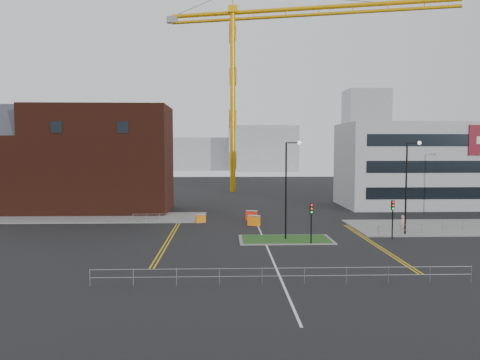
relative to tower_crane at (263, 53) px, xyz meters
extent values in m
plane|color=black|center=(-3.65, -53.58, -26.05)|extent=(200.00, 200.00, 0.00)
cube|color=slate|center=(-23.65, -31.58, -25.99)|extent=(28.00, 8.00, 0.12)
cube|color=slate|center=(18.35, -39.58, -25.99)|extent=(24.00, 10.00, 0.12)
cube|color=slate|center=(-1.65, -45.58, -26.01)|extent=(8.60, 4.60, 0.08)
cube|color=#1E4717|center=(-1.65, -45.58, -25.99)|extent=(8.00, 4.00, 0.12)
cube|color=#461C11|center=(-23.65, -25.58, -19.05)|extent=(18.00, 10.00, 14.00)
cube|color=black|center=(-27.65, -30.60, -15.04)|extent=(1.40, 0.10, 1.40)
cube|color=black|center=(-19.65, -30.60, -15.04)|extent=(1.40, 0.10, 1.40)
cube|color=#461C11|center=(-35.65, -25.58, -21.05)|extent=(6.00, 10.00, 10.00)
cube|color=#2D3038|center=(-35.65, -25.58, -16.05)|extent=(6.40, 8.49, 8.49)
cube|color=#A4A7A9|center=(22.35, -21.58, -20.05)|extent=(25.00, 12.00, 12.00)
cube|color=black|center=(22.35, -27.60, -23.55)|extent=(22.00, 0.10, 1.60)
cube|color=black|center=(22.35, -27.60, -20.05)|extent=(22.00, 0.10, 1.60)
cube|color=black|center=(22.35, -27.60, -16.54)|extent=(22.00, 0.10, 1.60)
cylinder|color=#DF9E0D|center=(-5.65, 1.42, -9.19)|extent=(1.00, 1.00, 33.72)
cube|color=#DF9E0D|center=(-5.65, 1.42, 8.27)|extent=(2.19, 2.19, 1.20)
cylinder|color=#DF9E0D|center=(-5.65, 1.42, 9.67)|extent=(0.24, 0.24, 4.00)
cylinder|color=#DF9E0D|center=(13.74, -3.46, 7.67)|extent=(38.98, 10.54, 0.80)
cylinder|color=#DF9E0D|center=(-11.47, 2.89, 7.67)|extent=(11.83, 3.71, 0.80)
cube|color=gray|center=(-17.29, 4.35, 7.07)|extent=(2.23, 1.65, 1.20)
cylinder|color=black|center=(-1.65, -45.58, -21.55)|extent=(0.16, 0.16, 9.00)
cylinder|color=black|center=(-1.05, -45.58, -17.05)|extent=(1.20, 0.10, 0.10)
sphere|color=silver|center=(-0.45, -45.58, -17.05)|extent=(0.36, 0.36, 0.36)
cylinder|color=black|center=(10.35, -43.58, -21.55)|extent=(0.16, 0.16, 9.00)
cylinder|color=black|center=(10.95, -43.58, -17.05)|extent=(1.20, 0.10, 0.10)
sphere|color=silver|center=(11.55, -43.58, -17.05)|extent=(0.36, 0.36, 0.36)
cylinder|color=black|center=(0.35, -47.58, -24.55)|extent=(0.12, 0.12, 3.00)
cube|color=black|center=(0.35, -47.58, -22.85)|extent=(0.28, 0.22, 0.90)
sphere|color=red|center=(0.35, -47.71, -22.55)|extent=(0.18, 0.18, 0.18)
sphere|color=orange|center=(0.35, -47.71, -22.85)|extent=(0.18, 0.18, 0.18)
sphere|color=#0CCC33|center=(0.35, -47.71, -23.15)|extent=(0.18, 0.18, 0.18)
cylinder|color=black|center=(8.35, -45.58, -24.55)|extent=(0.12, 0.12, 3.00)
cube|color=black|center=(8.35, -45.58, -22.85)|extent=(0.28, 0.22, 0.90)
sphere|color=red|center=(8.35, -45.71, -22.55)|extent=(0.18, 0.18, 0.18)
sphere|color=orange|center=(8.35, -45.71, -22.85)|extent=(0.18, 0.18, 0.18)
sphere|color=#0CCC33|center=(8.35, -45.71, -23.15)|extent=(0.18, 0.18, 0.18)
cylinder|color=gray|center=(-3.65, -59.58, -25.00)|extent=(24.00, 0.04, 0.04)
cylinder|color=gray|center=(-3.65, -59.58, -25.50)|extent=(24.00, 0.04, 0.04)
cylinder|color=gray|center=(-15.65, -59.58, -25.50)|extent=(0.05, 0.05, 1.10)
cylinder|color=gray|center=(8.35, -59.58, -25.50)|extent=(0.05, 0.05, 1.10)
cylinder|color=gray|center=(-14.65, -35.58, -25.00)|extent=(6.00, 0.04, 0.04)
cylinder|color=gray|center=(-14.65, -35.58, -25.50)|extent=(6.00, 0.04, 0.04)
cylinder|color=gray|center=(-17.65, -35.58, -25.50)|extent=(0.05, 0.05, 1.10)
cylinder|color=gray|center=(-11.65, -35.58, -25.50)|extent=(0.05, 0.05, 1.10)
cylinder|color=gray|center=(16.85, -42.08, -25.00)|extent=(19.01, 5.04, 0.04)
cylinder|color=gray|center=(16.85, -42.08, -25.50)|extent=(19.01, 5.04, 0.04)
cylinder|color=gray|center=(7.35, -44.58, -25.50)|extent=(0.05, 0.05, 1.10)
cube|color=silver|center=(-3.65, -51.58, -26.04)|extent=(0.15, 30.00, 0.01)
cube|color=gold|center=(-12.65, -43.58, -26.04)|extent=(0.12, 24.00, 0.01)
cube|color=gold|center=(-12.35, -43.58, -26.04)|extent=(0.12, 24.00, 0.01)
cube|color=gold|center=(5.85, -47.58, -26.04)|extent=(0.12, 20.00, 0.01)
cube|color=gold|center=(6.15, -47.58, -26.04)|extent=(0.12, 20.00, 0.01)
cube|color=gray|center=(-43.65, 66.42, -15.05)|extent=(18.00, 12.00, 22.00)
cube|color=gray|center=(6.35, 76.42, -18.05)|extent=(24.00, 12.00, 16.00)
cube|color=gray|center=(41.35, 71.42, -12.05)|extent=(14.00, 12.00, 28.00)
cube|color=gray|center=(-11.65, 86.42, -20.05)|extent=(30.00, 12.00, 12.00)
imported|color=pink|center=(10.62, -42.36, -25.16)|extent=(0.76, 0.64, 1.77)
cube|color=orange|center=(-10.02, -35.40, -25.59)|extent=(1.17, 0.79, 0.93)
cube|color=silver|center=(-10.02, -35.40, -25.17)|extent=(1.17, 0.79, 0.11)
cube|color=#FF2B0E|center=(-4.12, -33.73, -25.48)|extent=(1.44, 0.84, 1.14)
cube|color=silver|center=(-4.12, -33.73, -24.97)|extent=(1.44, 0.84, 0.14)
cube|color=orange|center=(-4.08, -37.58, -25.48)|extent=(1.43, 0.88, 1.13)
cube|color=silver|center=(-4.08, -37.58, -24.98)|extent=(1.43, 0.88, 0.14)
camera|label=1|loc=(-7.35, -88.23, -17.42)|focal=35.00mm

